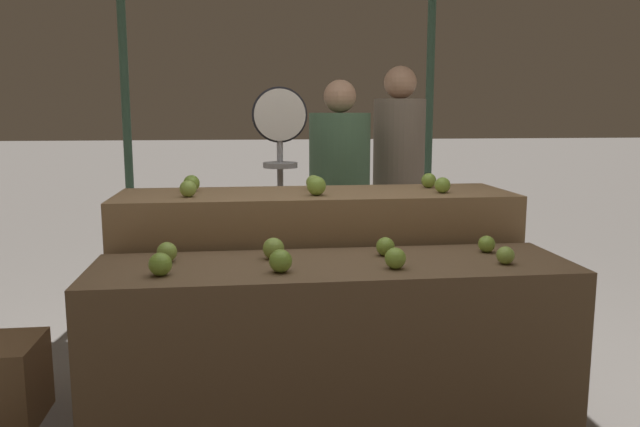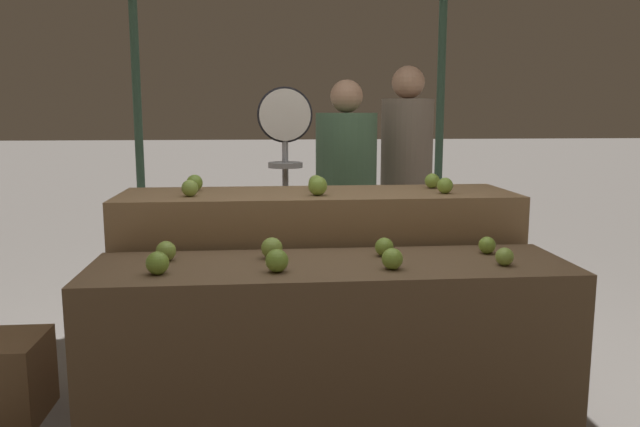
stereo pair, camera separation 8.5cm
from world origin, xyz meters
TOP-DOWN VIEW (x-y plane):
  - display_counter_front at (0.00, 0.00)m, footprint 1.89×0.55m
  - display_counter_back at (0.00, 0.60)m, footprint 1.89×0.55m
  - apple_front_0 at (-0.65, -0.11)m, footprint 0.09×0.09m
  - apple_front_1 at (-0.22, -0.12)m, footprint 0.09×0.09m
  - apple_front_2 at (0.22, -0.12)m, footprint 0.08×0.08m
  - apple_front_3 at (0.66, -0.10)m, footprint 0.07×0.07m
  - apple_front_4 at (-0.65, 0.10)m, footprint 0.08×0.08m
  - apple_front_5 at (-0.23, 0.10)m, footprint 0.09×0.09m
  - apple_front_6 at (0.23, 0.10)m, footprint 0.08×0.08m
  - apple_front_7 at (0.67, 0.11)m, footprint 0.07×0.07m
  - apple_back_0 at (-0.60, 0.50)m, footprint 0.08×0.08m
  - apple_back_1 at (-0.01, 0.48)m, footprint 0.09×0.09m
  - apple_back_2 at (0.60, 0.50)m, footprint 0.08×0.08m
  - apple_back_3 at (-0.60, 0.71)m, footprint 0.08×0.08m
  - apple_back_4 at (0.00, 0.70)m, footprint 0.07×0.07m
  - apple_back_5 at (0.59, 0.70)m, footprint 0.08×0.08m
  - produce_scale at (-0.13, 1.25)m, footprint 0.32×0.20m
  - person_vendor_at_scale at (0.28, 1.61)m, footprint 0.47×0.47m
  - person_customer_left at (0.73, 1.85)m, footprint 0.38×0.38m

SIDE VIEW (x-z plane):
  - display_counter_front at x=0.00m, z-range 0.00..0.79m
  - display_counter_back at x=0.00m, z-range 0.00..1.00m
  - apple_front_3 at x=0.66m, z-range 0.79..0.86m
  - apple_front_7 at x=0.67m, z-range 0.79..0.87m
  - apple_front_6 at x=0.23m, z-range 0.79..0.87m
  - apple_front_4 at x=-0.65m, z-range 0.79..0.87m
  - apple_front_2 at x=0.22m, z-range 0.79..0.88m
  - apple_front_0 at x=-0.65m, z-range 0.79..0.88m
  - apple_front_1 at x=-0.22m, z-range 0.79..0.88m
  - apple_front_5 at x=-0.23m, z-range 0.79..0.88m
  - person_vendor_at_scale at x=0.28m, z-range 0.11..1.70m
  - person_customer_left at x=0.73m, z-range 0.13..1.83m
  - apple_back_4 at x=0.00m, z-range 1.00..1.07m
  - apple_back_2 at x=0.60m, z-range 1.00..1.08m
  - apple_back_5 at x=0.59m, z-range 1.00..1.08m
  - apple_back_0 at x=-0.60m, z-range 1.00..1.08m
  - apple_back_3 at x=-0.60m, z-range 1.00..1.08m
  - apple_back_1 at x=-0.01m, z-range 1.00..1.09m
  - produce_scale at x=-0.13m, z-range 0.36..1.89m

